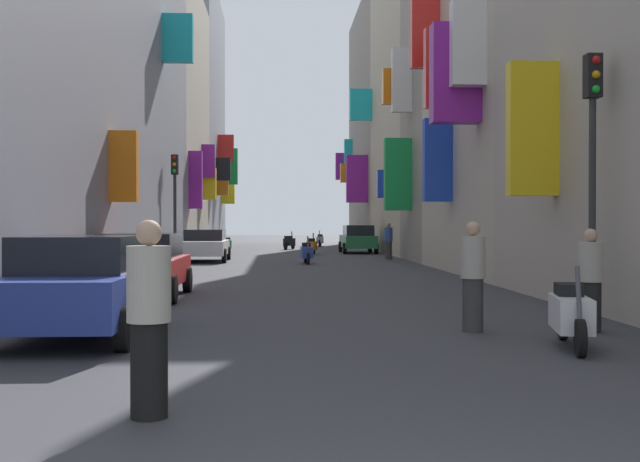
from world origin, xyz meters
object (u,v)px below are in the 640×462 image
Objects in this scene: scooter_black at (289,242)px; pedestrian_near_left at (591,281)px; scooter_green at (225,245)px; scooter_white at (571,314)px; pedestrian_near_right at (473,277)px; scooter_blue at (307,252)px; parked_car_blue at (80,284)px; traffic_light_far_corner at (175,190)px; scooter_silver at (320,240)px; pedestrian_mid_street at (149,319)px; parked_car_white at (205,244)px; parked_car_red at (141,264)px; scooter_orange at (312,246)px; pedestrian_crossing at (388,241)px; parked_car_green at (358,238)px; traffic_light_near_corner at (593,140)px.

pedestrian_near_left reaches higher than scooter_black.
scooter_green and scooter_white have the same top height.
pedestrian_near_right is at bearing 119.90° from scooter_white.
scooter_black is 1.02× the size of pedestrian_near_right.
scooter_black and scooter_blue have the same top height.
scooter_black is 36.57m from pedestrian_near_right.
scooter_blue is at bearing 78.50° from parked_car_blue.
traffic_light_far_corner is at bearing 93.08° from parked_car_blue.
scooter_silver is 47.51m from pedestrian_mid_street.
parked_car_red is at bearing -89.75° from parked_car_white.
scooter_silver is 1.04× the size of pedestrian_near_right.
scooter_orange is 1.05× the size of pedestrian_crossing.
scooter_silver is 1.12× the size of pedestrian_near_left.
pedestrian_mid_street reaches higher than scooter_silver.
parked_car_green is 1.04× the size of traffic_light_far_corner.
scooter_blue is at bearing -88.38° from scooter_black.
parked_car_green reaches higher than scooter_green.
scooter_orange is 0.39× the size of traffic_light_near_corner.
pedestrian_near_left is at bearing 39.96° from pedestrian_mid_street.
pedestrian_crossing reaches higher than parked_car_red.
parked_car_red is at bearing 91.54° from parked_car_blue.
scooter_blue is (0.47, -16.68, 0.00)m from scooter_black.
pedestrian_crossing is (8.11, 17.67, 0.08)m from parked_car_red.
scooter_blue is 19.91m from pedestrian_near_right.
traffic_light_far_corner is at bearing -105.46° from scooter_silver.
scooter_silver is at bearing 96.38° from pedestrian_crossing.
traffic_light_near_corner reaches higher than parked_car_white.
parked_car_white is 0.93× the size of traffic_light_near_corner.
pedestrian_near_right is (2.30, -36.50, 0.39)m from scooter_black.
parked_car_white is at bearing -106.67° from scooter_silver.
parked_car_green is 36.35m from pedestrian_mid_street.
traffic_light_near_corner reaches higher than scooter_white.
pedestrian_mid_street reaches higher than parked_car_white.
scooter_white is 1.15× the size of pedestrian_crossing.
parked_car_green is 30.97m from pedestrian_near_left.
scooter_orange is 34.00m from pedestrian_mid_street.
scooter_orange is at bearing -82.05° from scooter_black.
parked_car_red is 2.14× the size of scooter_white.
parked_car_green is 11.51m from scooter_blue.
scooter_white is 20.95m from traffic_light_far_corner.
parked_car_white is 14.99m from scooter_black.
pedestrian_crossing is at bearing 77.83° from pedestrian_mid_street.
parked_car_white is 27.15m from pedestrian_mid_street.
scooter_green is 0.91× the size of scooter_white.
parked_car_white is 1.01× the size of traffic_light_far_corner.
traffic_light_near_corner reaches higher than scooter_blue.
parked_car_red is at bearing 133.53° from scooter_white.
parked_car_green is at bearing 87.40° from pedestrian_near_right.
scooter_orange is at bearing 92.45° from pedestrian_near_right.
parked_car_white is 2.44× the size of scooter_green.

